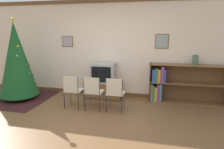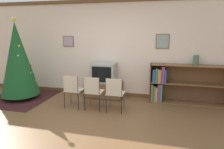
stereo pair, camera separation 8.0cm
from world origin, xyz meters
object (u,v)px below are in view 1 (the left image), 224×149
at_px(tv_console, 104,90).
at_px(vase, 195,60).
at_px(television, 103,73).
at_px(folding_chair_right, 115,93).
at_px(bookshelf, 175,84).
at_px(folding_chair_center, 93,91).
at_px(folding_chair_left, 72,90).
at_px(christmas_tree, 17,60).

bearing_deg(tv_console, vase, 2.98).
relative_size(television, folding_chair_right, 0.79).
bearing_deg(tv_console, bookshelf, 2.77).
bearing_deg(folding_chair_center, folding_chair_left, 180.00).
bearing_deg(bookshelf, vase, 3.88).
xyz_separation_m(television, folding_chair_center, (0.00, -0.93, -0.25)).
relative_size(bookshelf, vase, 7.90).
bearing_deg(folding_chair_right, tv_console, 119.31).
xyz_separation_m(tv_console, folding_chair_center, (-0.00, -0.93, 0.24)).
xyz_separation_m(folding_chair_left, folding_chair_center, (0.52, 0.00, 0.00)).
bearing_deg(folding_chair_center, folding_chair_right, 0.00).
xyz_separation_m(christmas_tree, folding_chair_right, (2.79, -0.36, -0.62)).
xyz_separation_m(christmas_tree, vase, (4.63, 0.70, 0.04)).
distance_m(folding_chair_left, folding_chair_center, 0.52).
bearing_deg(folding_chair_left, christmas_tree, 168.43).
distance_m(television, vase, 2.41).
height_order(television, bookshelf, bookshelf).
relative_size(tv_console, vase, 3.99).
bearing_deg(folding_chair_center, television, 90.00).
xyz_separation_m(television, folding_chair_right, (0.52, -0.93, -0.25)).
bearing_deg(folding_chair_right, vase, 29.79).
bearing_deg(christmas_tree, folding_chair_right, -7.29).
bearing_deg(folding_chair_right, folding_chair_center, 180.00).
bearing_deg(vase, television, -176.96).
relative_size(folding_chair_left, folding_chair_center, 1.00).
bearing_deg(folding_chair_center, christmas_tree, 171.05).
relative_size(folding_chair_right, vase, 3.25).
height_order(christmas_tree, folding_chair_left, christmas_tree).
distance_m(folding_chair_center, bookshelf, 2.17).
bearing_deg(folding_chair_left, folding_chair_right, 0.00).
bearing_deg(television, folding_chair_center, -90.00).
xyz_separation_m(folding_chair_left, bookshelf, (2.44, 1.03, 0.02)).
bearing_deg(bookshelf, folding_chair_center, -151.83).
distance_m(tv_console, vase, 2.54).
bearing_deg(folding_chair_left, television, 60.62).
xyz_separation_m(christmas_tree, folding_chair_center, (2.27, -0.36, -0.62)).
relative_size(tv_console, bookshelf, 0.51).
distance_m(folding_chair_left, folding_chair_right, 1.05).
bearing_deg(bookshelf, television, -177.15).
bearing_deg(folding_chair_right, television, 119.38).
distance_m(folding_chair_right, vase, 2.23).
xyz_separation_m(christmas_tree, folding_chair_left, (1.74, -0.36, -0.62)).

